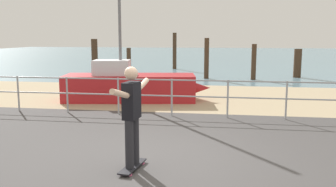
# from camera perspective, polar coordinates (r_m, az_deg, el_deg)

# --- Properties ---
(ground_plane) EXTENTS (24.00, 10.00, 0.04)m
(ground_plane) POSITION_cam_1_polar(r_m,az_deg,el_deg) (5.80, -2.69, -13.55)
(ground_plane) COLOR #474444
(ground_plane) RESTS_ON ground
(beach_strip) EXTENTS (24.00, 6.00, 0.04)m
(beach_strip) POSITION_cam_1_polar(r_m,az_deg,el_deg) (13.48, 4.10, -0.50)
(beach_strip) COLOR tan
(beach_strip) RESTS_ON ground
(sea_surface) EXTENTS (72.00, 50.00, 0.04)m
(sea_surface) POSITION_cam_1_polar(r_m,az_deg,el_deg) (41.32, 7.36, 5.87)
(sea_surface) COLOR slate
(sea_surface) RESTS_ON ground
(railing_fence) EXTENTS (12.21, 0.05, 1.05)m
(railing_fence) POSITION_cam_1_polar(r_m,az_deg,el_deg) (10.39, -7.74, 0.48)
(railing_fence) COLOR #9EA0A5
(railing_fence) RESTS_ON ground
(sailboat) EXTENTS (5.06, 2.07, 5.47)m
(sailboat) POSITION_cam_1_polar(r_m,az_deg,el_deg) (12.56, -5.23, 1.21)
(sailboat) COLOR #B21E23
(sailboat) RESTS_ON ground
(skateboard) EXTENTS (0.31, 0.82, 0.08)m
(skateboard) POSITION_cam_1_polar(r_m,az_deg,el_deg) (6.25, -5.52, -11.20)
(skateboard) COLOR black
(skateboard) RESTS_ON ground
(skateboarder) EXTENTS (0.29, 1.44, 1.65)m
(skateboarder) POSITION_cam_1_polar(r_m,az_deg,el_deg) (5.99, -5.65, -2.65)
(skateboarder) COLOR #26262B
(skateboarder) RESTS_ON skateboard
(groyne_post_0) EXTENTS (0.38, 0.38, 2.00)m
(groyne_post_0) POSITION_cam_1_polar(r_m,az_deg,el_deg) (23.36, -11.32, 5.85)
(groyne_post_0) COLOR #422D1E
(groyne_post_0) RESTS_ON ground
(groyne_post_1) EXTENTS (0.26, 0.26, 1.49)m
(groyne_post_1) POSITION_cam_1_polar(r_m,az_deg,el_deg) (22.03, -6.10, 5.13)
(groyne_post_1) COLOR #422D1E
(groyne_post_1) RESTS_ON ground
(groyne_post_2) EXTENTS (0.25, 0.25, 2.39)m
(groyne_post_2) POSITION_cam_1_polar(r_m,az_deg,el_deg) (24.31, 1.03, 6.60)
(groyne_post_2) COLOR #422D1E
(groyne_post_2) RESTS_ON ground
(groyne_post_3) EXTENTS (0.24, 0.24, 2.09)m
(groyne_post_3) POSITION_cam_1_polar(r_m,az_deg,el_deg) (18.98, 6.00, 5.42)
(groyne_post_3) COLOR #422D1E
(groyne_post_3) RESTS_ON ground
(groyne_post_4) EXTENTS (0.24, 0.24, 1.80)m
(groyne_post_4) POSITION_cam_1_polar(r_m,az_deg,el_deg) (18.89, 13.17, 4.77)
(groyne_post_4) COLOR #422D1E
(groyne_post_4) RESTS_ON ground
(groyne_post_5) EXTENTS (0.39, 0.39, 1.52)m
(groyne_post_5) POSITION_cam_1_polar(r_m,az_deg,el_deg) (20.56, 19.47, 4.43)
(groyne_post_5) COLOR #422D1E
(groyne_post_5) RESTS_ON ground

